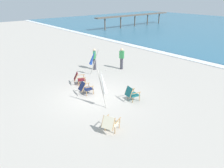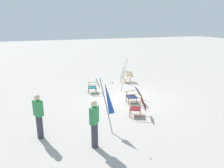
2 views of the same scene
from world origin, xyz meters
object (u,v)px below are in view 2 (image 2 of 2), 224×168
(umbrella_furled_white, at_px, (123,69))
(person_by_waterline, at_px, (94,124))
(person_near_chairs, at_px, (39,116))
(umbrella_furled_blue, at_px, (108,98))
(beach_chair_front_right, at_px, (139,106))
(beach_chair_front_left, at_px, (135,95))
(beach_chair_far_center, at_px, (95,85))
(beach_chair_mid_center, at_px, (127,76))

(umbrella_furled_white, relative_size, person_by_waterline, 1.27)
(umbrella_furled_white, height_order, person_near_chairs, umbrella_furled_white)
(umbrella_furled_blue, bearing_deg, person_near_chairs, 82.71)
(beach_chair_front_right, bearing_deg, umbrella_furled_white, -11.34)
(beach_chair_front_left, xyz_separation_m, umbrella_furled_blue, (-2.34, 2.25, 0.87))
(beach_chair_far_center, relative_size, person_by_waterline, 0.50)
(person_by_waterline, bearing_deg, beach_chair_far_center, -15.88)
(beach_chair_mid_center, relative_size, person_by_waterline, 0.57)
(beach_chair_front_right, distance_m, beach_chair_front_left, 1.60)
(beach_chair_mid_center, distance_m, beach_chair_front_right, 5.56)
(beach_chair_far_center, distance_m, umbrella_furled_white, 1.90)
(beach_chair_mid_center, height_order, umbrella_furled_white, umbrella_furled_white)
(beach_chair_front_left, bearing_deg, umbrella_furled_white, -4.44)
(beach_chair_mid_center, bearing_deg, person_by_waterline, 148.54)
(umbrella_furled_blue, relative_size, person_near_chairs, 1.22)
(beach_chair_mid_center, distance_m, person_by_waterline, 8.24)
(person_by_waterline, bearing_deg, beach_chair_mid_center, -31.46)
(beach_chair_mid_center, distance_m, umbrella_furled_blue, 7.09)
(beach_chair_far_center, distance_m, beach_chair_front_right, 3.90)
(beach_chair_far_center, relative_size, beach_chair_mid_center, 0.88)
(umbrella_furled_blue, bearing_deg, beach_chair_mid_center, -29.88)
(beach_chair_front_right, height_order, person_near_chairs, person_near_chairs)
(beach_chair_front_left, height_order, umbrella_furled_white, umbrella_furled_white)
(umbrella_furled_blue, bearing_deg, beach_chair_front_left, -43.80)
(beach_chair_mid_center, xyz_separation_m, person_near_chairs, (-5.79, 5.95, 0.42))
(beach_chair_mid_center, height_order, beach_chair_front_left, beach_chair_mid_center)
(beach_chair_front_right, bearing_deg, umbrella_furled_blue, 115.97)
(umbrella_furled_white, height_order, umbrella_furled_blue, umbrella_furled_white)
(beach_chair_front_right, bearing_deg, beach_chair_front_left, -19.41)
(beach_chair_mid_center, bearing_deg, umbrella_furled_white, 149.57)
(beach_chair_front_right, relative_size, umbrella_furled_white, 0.44)
(beach_chair_mid_center, height_order, person_by_waterline, person_by_waterline)
(umbrella_furled_white, xyz_separation_m, umbrella_furled_blue, (-4.20, 2.39, -0.06))
(beach_chair_mid_center, relative_size, person_near_chairs, 0.57)
(umbrella_furled_white, bearing_deg, person_by_waterline, 148.16)
(beach_chair_front_left, relative_size, umbrella_furled_white, 0.41)
(beach_chair_front_right, height_order, umbrella_furled_blue, umbrella_furled_blue)
(person_by_waterline, bearing_deg, umbrella_furled_blue, -40.75)
(beach_chair_front_right, distance_m, person_near_chairs, 4.21)
(beach_chair_mid_center, height_order, beach_chair_front_right, beach_chair_front_right)
(beach_chair_front_left, bearing_deg, person_near_chairs, 113.42)
(beach_chair_far_center, relative_size, umbrella_furled_white, 0.39)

